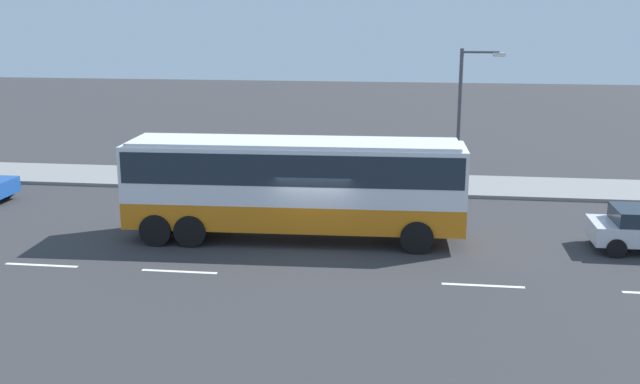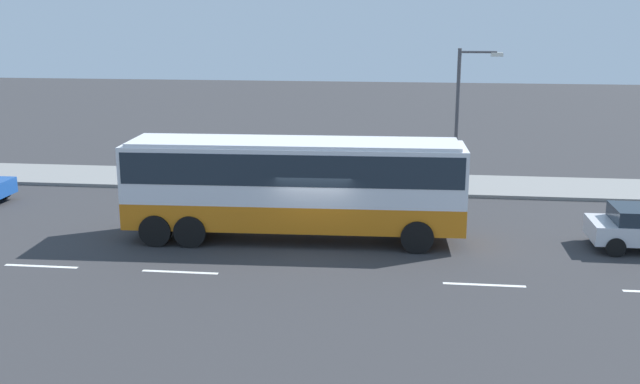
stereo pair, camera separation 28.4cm
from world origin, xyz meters
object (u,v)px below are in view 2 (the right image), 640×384
Objects in this scene: coach_bus at (294,179)px; pedestrian_at_crossing at (394,168)px; pedestrian_near_curb at (237,160)px; street_lamp at (462,109)px.

pedestrian_at_crossing is (3.30, 7.74, -1.17)m from coach_bus.
pedestrian_near_curb is at bearing 86.68° from pedestrian_at_crossing.
street_lamp is at bearing 47.88° from coach_bus.
coach_bus is 9.68m from street_lamp.
coach_bus is at bearing -130.02° from street_lamp.
pedestrian_near_curb is at bearing 113.73° from coach_bus.
coach_bus is 7.76× the size of pedestrian_at_crossing.
street_lamp reaches higher than coach_bus.
pedestrian_at_crossing is at bearing 137.14° from pedestrian_near_curb.
coach_bus reaches higher than pedestrian_at_crossing.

